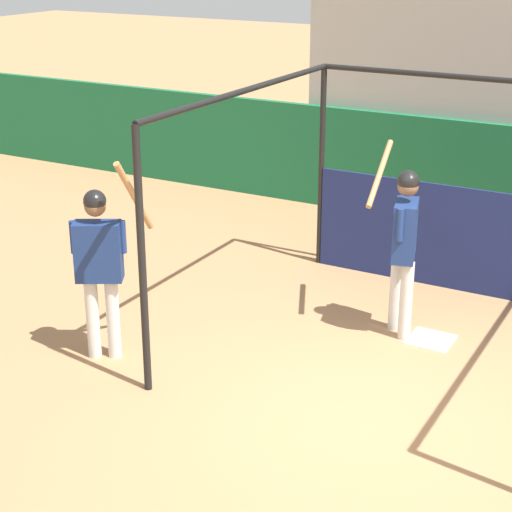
{
  "coord_description": "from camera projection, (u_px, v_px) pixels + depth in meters",
  "views": [
    {
      "loc": [
        2.28,
        -6.02,
        3.94
      ],
      "look_at": [
        -1.52,
        0.82,
        0.96
      ],
      "focal_mm": 60.0,
      "sensor_mm": 36.0,
      "label": 1
    }
  ],
  "objects": [
    {
      "name": "player_batter",
      "position": [
        404.0,
        237.0,
        8.59
      ],
      "size": [
        0.6,
        0.83,
        1.92
      ],
      "rotation": [
        0.0,
        0.0,
        1.84
      ],
      "color": "silver",
      "rests_on": "ground"
    },
    {
      "name": "home_plate",
      "position": [
        431.0,
        340.0,
        8.8
      ],
      "size": [
        0.44,
        0.44,
        0.02
      ],
      "color": "white",
      "rests_on": "ground"
    },
    {
      "name": "ground_plane",
      "position": [
        364.0,
        420.0,
        7.36
      ],
      "size": [
        60.0,
        60.0,
        0.0
      ],
      "primitive_type": "plane",
      "color": "#A8754C"
    },
    {
      "name": "player_waiting",
      "position": [
        100.0,
        259.0,
        8.11
      ],
      "size": [
        0.65,
        0.67,
        2.04
      ],
      "rotation": [
        0.0,
        0.0,
        0.52
      ],
      "color": "silver",
      "rests_on": "ground"
    },
    {
      "name": "batting_cage",
      "position": [
        459.0,
        216.0,
        9.11
      ],
      "size": [
        3.9,
        3.76,
        2.5
      ],
      "color": "black",
      "rests_on": "ground"
    }
  ]
}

